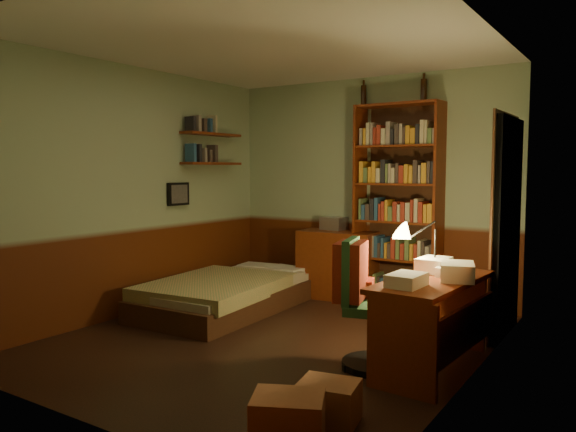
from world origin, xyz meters
The scene contains 24 objects.
floor centered at (0.00, 0.00, -0.01)m, with size 3.50×4.00×0.02m, color black.
ceiling centered at (0.00, 0.00, 2.61)m, with size 3.50×4.00×0.02m, color silver.
wall_back centered at (0.00, 2.01, 1.30)m, with size 3.50×0.02×2.60m, color #92A883.
wall_left centered at (-1.76, 0.00, 1.30)m, with size 0.02×4.00×2.60m, color #92A883.
wall_right centered at (1.76, 0.00, 1.30)m, with size 0.02×4.00×2.60m, color #92A883.
wall_front centered at (0.00, -2.01, 1.30)m, with size 3.50×0.02×2.60m, color #92A883.
doorway centered at (1.72, 1.30, 1.00)m, with size 0.06×0.90×2.00m, color black.
door_trim centered at (1.69, 1.30, 1.00)m, with size 0.02×0.98×2.08m, color #3B2113.
bed centered at (-1.03, 0.63, 0.30)m, with size 1.10×2.05×0.61m, color #788952.
dresser centered at (-0.27, 1.76, 0.40)m, with size 0.90×0.45×0.80m, color #61240E.
mini_stereo centered at (-0.40, 1.89, 0.88)m, with size 0.28×0.22×0.15m, color #B2B2B7.
bookshelf centered at (0.43, 1.85, 1.13)m, with size 0.97×0.30×2.26m, color #61240E.
bottle_left centered at (-0.05, 1.96, 2.38)m, with size 0.07×0.07×0.25m, color black.
bottle_right centered at (0.67, 1.96, 2.39)m, with size 0.07×0.07×0.26m, color black.
desk centered at (1.44, 0.07, 0.35)m, with size 0.54×1.29×0.69m, color #61240E.
paper_stack centered at (1.61, 0.13, 0.76)m, with size 0.24×0.33×0.13m, color silver.
desk_lamp centered at (1.35, 0.39, 0.97)m, with size 0.17×0.17×0.56m, color black.
office_chair centered at (1.08, -0.18, 0.51)m, with size 0.51×0.45×1.02m, color #2E6136.
red_jacket centered at (0.83, 0.04, 1.24)m, with size 0.21×0.38×0.45m, color #A62D1D.
wall_shelf_lower centered at (-1.64, 1.10, 1.60)m, with size 0.20×0.90×0.03m, color #61240E.
wall_shelf_upper centered at (-1.64, 1.10, 1.95)m, with size 0.20×0.90×0.03m, color #61240E.
framed_picture centered at (-1.72, 0.60, 1.25)m, with size 0.04×0.32×0.26m, color black.
cardboard_box_a centered at (1.19, -1.59, 0.15)m, with size 0.39×0.31×0.29m, color #935838.
cardboard_box_b centered at (1.23, -1.19, 0.12)m, with size 0.35×0.29×0.25m, color #935838.
Camera 1 is at (2.81, -4.09, 1.53)m, focal length 35.00 mm.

